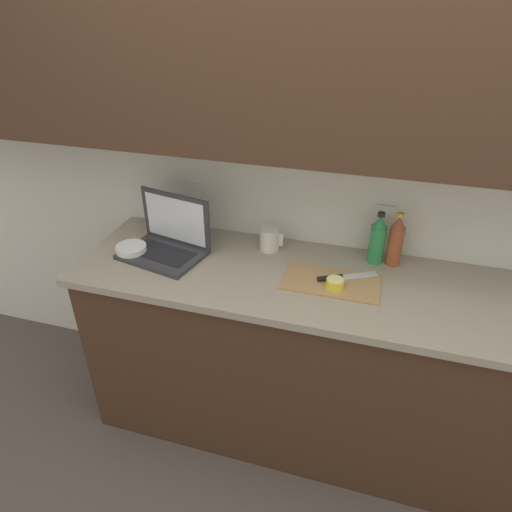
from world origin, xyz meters
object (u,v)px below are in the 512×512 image
cutting_board (331,282)px  knife (337,277)px  lemon_half_cut (335,283)px  bowl_white (131,250)px  measuring_cup (270,239)px  bottle_oil_tall (377,240)px  bottle_green_soda (396,241)px  laptop (168,240)px

cutting_board → knife: size_ratio=1.61×
lemon_half_cut → bowl_white: (-0.95, 0.01, -0.00)m
knife → measuring_cup: measuring_cup is taller
bottle_oil_tall → bowl_white: size_ratio=1.74×
bottle_oil_tall → measuring_cup: 0.49m
cutting_board → lemon_half_cut: bearing=-63.6°
bowl_white → cutting_board: bearing=1.9°
knife → bowl_white: size_ratio=1.80×
cutting_board → bottle_oil_tall: 0.30m
cutting_board → bottle_oil_tall: bearing=55.1°
bottle_green_soda → bottle_oil_tall: bottle_green_soda is taller
bottle_oil_tall → bowl_white: (-1.09, -0.26, -0.09)m
cutting_board → bottle_oil_tall: bottle_oil_tall is taller
laptop → cutting_board: 0.78m
laptop → knife: bearing=11.0°
knife → laptop: bearing=150.9°
lemon_half_cut → bottle_oil_tall: size_ratio=0.31×
knife → bottle_oil_tall: size_ratio=1.04×
bottle_oil_tall → knife: bearing=-125.2°
knife → bowl_white: 0.95m
laptop → bottle_green_soda: laptop is taller
lemon_half_cut → bottle_green_soda: (0.22, 0.27, 0.09)m
laptop → bowl_white: 0.18m
bottle_green_soda → knife: bearing=-137.4°
cutting_board → bottle_green_soda: 0.35m
lemon_half_cut → bottle_green_soda: bearing=50.8°
cutting_board → measuring_cup: size_ratio=3.62×
cutting_board → laptop: bearing=176.9°
bottle_green_soda → measuring_cup: size_ratio=2.25×
laptop → bottle_oil_tall: laptop is taller
laptop → cutting_board: size_ratio=1.02×
knife → bowl_white: bearing=155.5°
laptop → knife: 0.80m
lemon_half_cut → bowl_white: size_ratio=0.53×
laptop → cutting_board: bearing=9.0°
cutting_board → knife: knife is taller
laptop → measuring_cup: laptop is taller
bottle_green_soda → bowl_white: bottle_green_soda is taller
lemon_half_cut → bottle_oil_tall: bearing=62.2°
knife → lemon_half_cut: lemon_half_cut is taller
bottle_green_soda → measuring_cup: (-0.57, -0.03, -0.06)m
cutting_board → bowl_white: 0.93m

